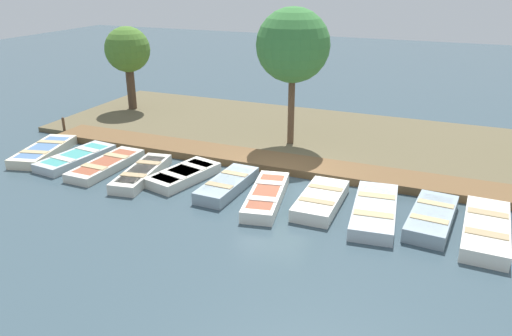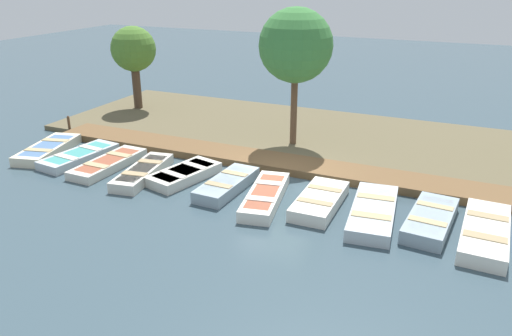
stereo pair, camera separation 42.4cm
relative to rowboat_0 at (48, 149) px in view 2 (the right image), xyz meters
The scene contains 17 objects.
ground_plane 9.50m from the rowboat_0, 98.19° to the left, with size 80.00×80.00×0.00m, color #384C56.
shore_bank 11.34m from the rowboat_0, 124.06° to the left, with size 8.00×24.00×0.21m.
dock_walkway 9.73m from the rowboat_0, 104.93° to the left, with size 1.56×20.57×0.28m.
rowboat_0 is the anchor object (origin of this frame).
rowboat_1 1.68m from the rowboat_0, 87.77° to the left, with size 3.25×1.54×0.36m.
rowboat_2 3.23m from the rowboat_0, 86.04° to the left, with size 3.30×1.20×0.34m.
rowboat_3 4.97m from the rowboat_0, 84.90° to the left, with size 3.31×1.44×0.39m.
rowboat_4 6.40m from the rowboat_0, 89.98° to the left, with size 2.91×1.84×0.39m.
rowboat_5 8.23m from the rowboat_0, 88.44° to the left, with size 2.94×1.14×0.43m.
rowboat_6 9.76m from the rowboat_0, 86.93° to the left, with size 3.44×1.57×0.40m.
rowboat_7 11.46m from the rowboat_0, 89.11° to the left, with size 2.83×1.20×0.43m.
rowboat_8 13.15m from the rowboat_0, 88.86° to the left, with size 3.57×1.59×0.42m.
rowboat_9 14.77m from the rowboat_0, 89.60° to the left, with size 3.02×1.37×0.44m.
rowboat_10 16.23m from the rowboat_0, 89.00° to the left, with size 3.52×1.32×0.44m.
mooring_post_near 2.61m from the rowboat_0, 155.53° to the right, with size 0.12×0.12×0.86m.
park_tree_far_left 7.42m from the rowboat_0, behind, with size 2.24×2.24×4.36m.
park_tree_left 10.73m from the rowboat_0, 118.14° to the left, with size 2.90×2.90×5.66m.
Camera 2 is at (15.23, 5.98, 6.97)m, focal length 35.00 mm.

